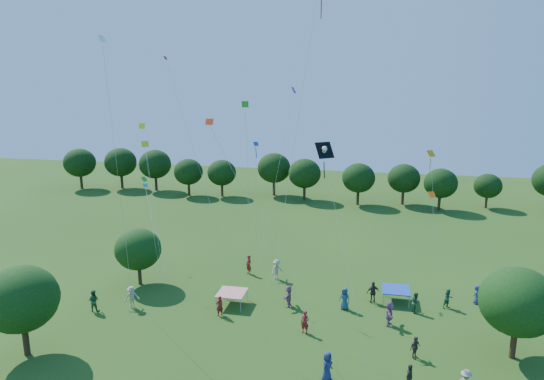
{
  "coord_description": "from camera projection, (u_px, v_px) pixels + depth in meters",
  "views": [
    {
      "loc": [
        6.16,
        -15.14,
        17.86
      ],
      "look_at": [
        0.0,
        14.0,
        11.0
      ],
      "focal_mm": 32.0,
      "sensor_mm": 36.0,
      "label": 1
    }
  ],
  "objects": [
    {
      "name": "crowd_person_11",
      "position": [
        288.0,
        296.0,
        38.75
      ],
      "size": [
        0.7,
        1.7,
        1.78
      ],
      "primitive_type": "imported",
      "rotation": [
        0.0,
        0.0,
        4.64
      ],
      "color": "#A05D83",
      "rests_on": "ground"
    },
    {
      "name": "crowd_person_7",
      "position": [
        220.0,
        306.0,
        37.25
      ],
      "size": [
        0.68,
        0.71,
        1.61
      ],
      "primitive_type": "imported",
      "rotation": [
        0.0,
        0.0,
        4.01
      ],
      "color": "maroon",
      "rests_on": "ground"
    },
    {
      "name": "crowd_person_2",
      "position": [
        416.0,
        302.0,
        37.78
      ],
      "size": [
        0.58,
        0.88,
        1.64
      ],
      "primitive_type": "imported",
      "rotation": [
        0.0,
        0.0,
        1.75
      ],
      "color": "#225031",
      "rests_on": "ground"
    },
    {
      "name": "small_kite_6",
      "position": [
        113.0,
        131.0,
        31.86
      ],
      "size": [
        3.04,
        6.66,
        19.07
      ],
      "color": "white"
    },
    {
      "name": "crowd_person_5",
      "position": [
        389.0,
        313.0,
        35.73
      ],
      "size": [
        0.74,
        1.82,
        1.91
      ],
      "primitive_type": "imported",
      "rotation": [
        0.0,
        0.0,
        1.51
      ],
      "color": "#8B518C",
      "rests_on": "ground"
    },
    {
      "name": "crowd_person_0",
      "position": [
        477.0,
        295.0,
        39.2
      ],
      "size": [
        0.59,
        0.86,
        1.59
      ],
      "primitive_type": "imported",
      "rotation": [
        0.0,
        0.0,
        4.94
      ],
      "color": "navy",
      "rests_on": "ground"
    },
    {
      "name": "treeline",
      "position": [
        318.0,
        174.0,
        71.96
      ],
      "size": [
        88.01,
        8.77,
        6.77
      ],
      "color": "#422B19",
      "rests_on": "ground"
    },
    {
      "name": "crowd_person_13",
      "position": [
        305.0,
        322.0,
        34.67
      ],
      "size": [
        0.71,
        0.54,
        1.69
      ],
      "primitive_type": "imported",
      "rotation": [
        0.0,
        0.0,
        6.05
      ],
      "color": "maroon",
      "rests_on": "ground"
    },
    {
      "name": "crowd_person_14",
      "position": [
        448.0,
        299.0,
        38.44
      ],
      "size": [
        0.91,
        0.77,
        1.62
      ],
      "primitive_type": "imported",
      "rotation": [
        0.0,
        0.0,
        0.51
      ],
      "color": "#29603D",
      "rests_on": "ground"
    },
    {
      "name": "pirate_kite",
      "position": [
        325.0,
        154.0,
        31.95
      ],
      "size": [
        4.06,
        5.84,
        12.45
      ],
      "color": "black"
    },
    {
      "name": "crowd_person_6",
      "position": [
        327.0,
        367.0,
        29.17
      ],
      "size": [
        0.8,
        1.04,
        1.87
      ],
      "primitive_type": "imported",
      "rotation": [
        0.0,
        0.0,
        1.21
      ],
      "color": "navy",
      "rests_on": "ground"
    },
    {
      "name": "small_kite_10",
      "position": [
        146.0,
        156.0,
        44.66
      ],
      "size": [
        5.13,
        7.42,
        12.46
      ],
      "color": "#F7FF16"
    },
    {
      "name": "small_kite_0",
      "position": [
        187.0,
        130.0,
        44.81
      ],
      "size": [
        6.64,
        2.94,
        18.59
      ],
      "color": "red"
    },
    {
      "name": "small_kite_4",
      "position": [
        256.0,
        176.0,
        40.7
      ],
      "size": [
        0.79,
        2.23,
        11.51
      ],
      "color": "#1150B3"
    },
    {
      "name": "near_tree_north",
      "position": [
        138.0,
        249.0,
        42.44
      ],
      "size": [
        4.05,
        4.05,
        5.1
      ],
      "color": "#422B19",
      "rests_on": "ground"
    },
    {
      "name": "small_kite_8",
      "position": [
        245.0,
        194.0,
        27.89
      ],
      "size": [
        5.9,
        4.12,
        14.45
      ],
      "color": "red"
    },
    {
      "name": "crowd_person_4",
      "position": [
        373.0,
        292.0,
        39.4
      ],
      "size": [
        1.16,
        0.82,
        1.8
      ],
      "primitive_type": "imported",
      "rotation": [
        0.0,
        0.0,
        3.49
      ],
      "color": "#382F2D",
      "rests_on": "ground"
    },
    {
      "name": "crowd_person_12",
      "position": [
        345.0,
        299.0,
        38.25
      ],
      "size": [
        1.0,
        0.75,
        1.8
      ],
      "primitive_type": "imported",
      "rotation": [
        0.0,
        0.0,
        5.94
      ],
      "color": "navy",
      "rests_on": "ground"
    },
    {
      "name": "near_tree_east",
      "position": [
        518.0,
        302.0,
        30.9
      ],
      "size": [
        4.87,
        4.87,
        6.16
      ],
      "color": "#422B19",
      "rests_on": "ground"
    },
    {
      "name": "crowd_person_1",
      "position": [
        249.0,
        265.0,
        45.16
      ],
      "size": [
        0.81,
        0.78,
        1.83
      ],
      "primitive_type": "imported",
      "rotation": [
        0.0,
        0.0,
        5.58
      ],
      "color": "maroon",
      "rests_on": "ground"
    },
    {
      "name": "small_kite_5",
      "position": [
        287.0,
        125.0,
        44.57
      ],
      "size": [
        2.48,
        5.46,
        15.8
      ],
      "color": "purple"
    },
    {
      "name": "small_kite_7",
      "position": [
        150.0,
        206.0,
        46.08
      ],
      "size": [
        5.44,
        8.08,
        6.46
      ],
      "color": "#0BAEA5"
    },
    {
      "name": "crowd_person_8",
      "position": [
        93.0,
        301.0,
        37.95
      ],
      "size": [
        0.93,
        0.6,
        1.76
      ],
      "primitive_type": "imported",
      "rotation": [
        0.0,
        0.0,
        3.3
      ],
      "color": "#255631",
      "rests_on": "ground"
    },
    {
      "name": "small_kite_1",
      "position": [
        433.0,
        205.0,
        40.98
      ],
      "size": [
        1.3,
        0.87,
        7.23
      ],
      "color": "#FB610D"
    },
    {
      "name": "tent_red_stripe",
      "position": [
        232.0,
        293.0,
        38.97
      ],
      "size": [
        2.2,
        2.2,
        1.1
      ],
      "color": "red",
      "rests_on": "ground"
    },
    {
      "name": "small_kite_3",
      "position": [
        147.0,
        198.0,
        42.21
      ],
      "size": [
        2.93,
        3.61,
        8.14
      ],
      "color": "green"
    },
    {
      "name": "near_tree_west",
      "position": [
        21.0,
        299.0,
        31.24
      ],
      "size": [
        4.79,
        4.79,
        6.15
      ],
      "color": "#422B19",
      "rests_on": "ground"
    },
    {
      "name": "crowd_person_9",
      "position": [
        132.0,
        297.0,
        38.48
      ],
      "size": [
        1.27,
        1.17,
        1.83
      ],
      "primitive_type": "imported",
      "rotation": [
        0.0,
        0.0,
        0.68
      ],
      "color": "#A5A184",
      "rests_on": "ground"
    },
    {
      "name": "small_kite_9",
      "position": [
        432.0,
        170.0,
        41.13
      ],
      "size": [
        1.55,
        1.83,
        10.62
      ],
      "color": "orange"
    },
    {
      "name": "tent_blue",
      "position": [
        396.0,
        290.0,
        39.55
      ],
      "size": [
        2.2,
        2.2,
        1.1
      ],
      "color": "#1B43B4",
      "rests_on": "ground"
    },
    {
      "name": "crowd_person_16",
      "position": [
        415.0,
        347.0,
        31.54
      ],
      "size": [
        0.91,
        0.95,
        1.55
      ],
      "primitive_type": "imported",
      "rotation": [
        0.0,
        0.0,
        0.84
      ],
      "color": "#3C3430",
      "rests_on": "ground"
    },
    {
      "name": "crowd_person_10",
      "position": [
        409.0,
        377.0,
        28.4
      ],
      "size": [
        0.7,
        1.02,
        1.59
      ],
      "primitive_type": "imported",
      "rotation": [
        0.0,
        0.0,
        1.24
      ],
      "color": "#372F2C",
      "rests_on": "ground"
    },
    {
      "name": "crowd_person_3",
      "position": [
        277.0,
        270.0,
        43.93
      ],
      "size": [
        1.17,
        1.35,
        1.91
      ],
      "primitive_type": "imported",
      "rotation": [
        0.0,
        0.0,
        0.97
      ],
      "color": "#ACA58A",
      "rests_on": "ground"
    },
    {
      "name": "small_kite_2",
      "position": [
        148.0,
        164.0,
        45.64
      ],
      "size": [
        5.58,
        8.19,
        10.69
      ],
      "color": "yellow"
    },
    {
      "name": "small_kite_11",
      "position": [
        247.0,
        155.0,
        35.78
      ],
      "size": [
        0.63,
        0.44,
        14.98
      ],
      "color": "#2C921A"
    },
    {
      "name": "red_high_kite",
      "position": [
        311.0,
        35.0,
        29.6
      ],
      "size": [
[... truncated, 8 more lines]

